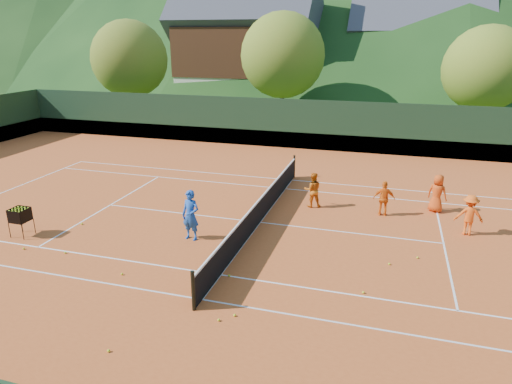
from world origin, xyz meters
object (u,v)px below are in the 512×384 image
(coach, at_px, (191,215))
(chalet_left, at_px, (247,46))
(tennis_net, at_px, (260,210))
(chalet_mid, at_px, (416,53))
(student_a, at_px, (313,190))
(student_c, at_px, (437,193))
(student_d, at_px, (469,215))
(student_b, at_px, (384,199))
(ball_hopper, at_px, (20,216))

(coach, xyz_separation_m, chalet_left, (-8.17, 32.07, 4.76))
(tennis_net, bearing_deg, chalet_mid, 79.99)
(student_a, bearing_deg, student_c, 171.88)
(coach, height_order, student_a, coach)
(chalet_left, bearing_deg, student_d, -59.26)
(student_a, bearing_deg, chalet_left, -85.80)
(student_d, relative_size, chalet_mid, 0.11)
(student_b, bearing_deg, chalet_mid, -96.22)
(student_b, height_order, ball_hopper, student_b)
(student_a, bearing_deg, tennis_net, 36.11)
(student_c, distance_m, ball_hopper, 15.35)
(tennis_net, bearing_deg, chalet_left, 108.43)
(student_a, relative_size, ball_hopper, 1.43)
(coach, height_order, student_d, coach)
(student_a, height_order, tennis_net, student_a)
(student_c, xyz_separation_m, chalet_mid, (-0.32, 30.94, 4.21))
(student_a, bearing_deg, student_b, 158.28)
(student_d, distance_m, chalet_left, 34.05)
(student_c, distance_m, tennis_net, 7.03)
(student_d, xyz_separation_m, chalet_left, (-17.22, 28.96, 4.90))
(student_b, height_order, student_d, student_d)
(student_b, bearing_deg, chalet_left, -66.10)
(coach, xyz_separation_m, tennis_net, (1.83, 2.07, -0.37))
(student_a, distance_m, ball_hopper, 10.76)
(student_b, relative_size, chalet_left, 0.10)
(student_c, bearing_deg, chalet_mid, -65.75)
(student_c, bearing_deg, ball_hopper, 48.93)
(coach, height_order, chalet_left, chalet_left)
(coach, xyz_separation_m, ball_hopper, (-5.73, -1.42, -0.12))
(chalet_left, height_order, chalet_mid, chalet_left)
(ball_hopper, bearing_deg, student_c, 25.27)
(student_d, bearing_deg, student_c, -66.93)
(student_a, bearing_deg, chalet_mid, -116.33)
(student_d, height_order, chalet_left, chalet_left)
(student_a, height_order, chalet_mid, chalet_mid)
(ball_hopper, xyz_separation_m, chalet_left, (-2.44, 33.49, 4.88))
(student_d, distance_m, chalet_mid, 33.26)
(student_c, relative_size, chalet_mid, 0.12)
(student_b, xyz_separation_m, student_c, (1.97, 1.02, 0.07))
(coach, bearing_deg, chalet_left, 112.85)
(student_b, height_order, chalet_left, chalet_left)
(student_c, bearing_deg, student_b, 51.11)
(student_a, bearing_deg, coach, 33.13)
(chalet_mid, bearing_deg, student_d, -87.88)
(coach, height_order, chalet_mid, chalet_mid)
(coach, distance_m, student_d, 9.57)
(student_b, relative_size, student_d, 0.95)
(student_b, bearing_deg, student_a, -6.60)
(ball_hopper, height_order, chalet_left, chalet_left)
(chalet_left, bearing_deg, coach, -75.70)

